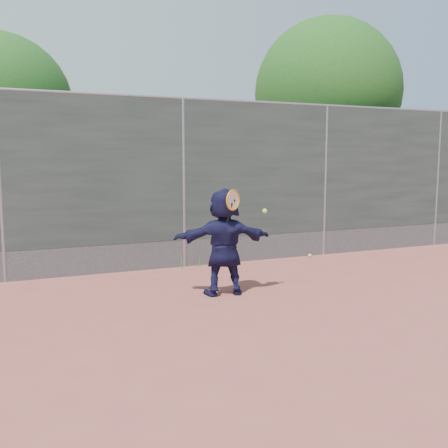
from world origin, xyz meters
name	(u,v)px	position (x,y,z in m)	size (l,w,h in m)	color
ground	(278,324)	(0.00, 0.00, 0.00)	(80.00, 80.00, 0.00)	#9E4C42
player	(224,242)	(-0.07, 1.48, 0.77)	(1.42, 0.45, 1.54)	#151539
ball_ground	(310,256)	(2.58, 3.35, 0.03)	(0.07, 0.07, 0.07)	#D6FA37
fence	(184,179)	(0.00, 3.50, 1.58)	(20.00, 0.06, 3.03)	#38423D
swing_action	(236,203)	(0.03, 1.29, 1.34)	(0.72, 0.21, 0.51)	orange
tree_right	(332,97)	(4.68, 5.75, 3.49)	(3.78, 3.60, 5.39)	#382314
tree_left	(7,111)	(-2.85, 6.55, 2.94)	(3.15, 3.00, 4.53)	#382314
weed_clump	(202,259)	(0.29, 3.38, 0.13)	(0.68, 0.07, 0.30)	#387226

